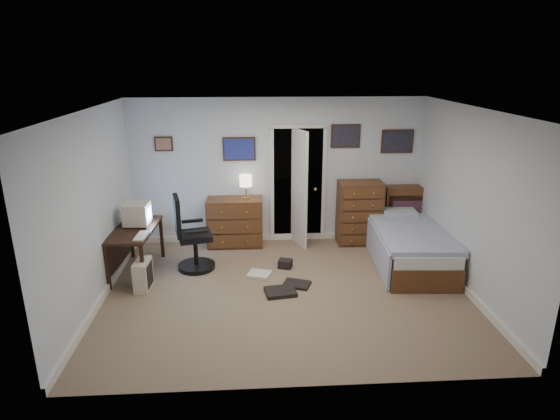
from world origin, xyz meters
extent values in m
cube|color=gray|center=(0.00, 0.00, -0.01)|extent=(5.00, 4.00, 0.02)
cube|color=black|center=(-2.20, 0.76, 0.69)|extent=(0.63, 1.25, 0.04)
cube|color=black|center=(-2.47, 0.20, 0.33)|extent=(0.05, 0.05, 0.67)
cube|color=black|center=(-1.99, 0.18, 0.33)|extent=(0.05, 0.05, 0.67)
cube|color=black|center=(-2.41, 1.35, 0.33)|extent=(0.05, 0.05, 0.67)
cube|color=black|center=(-1.93, 1.33, 0.33)|extent=(0.05, 0.05, 0.67)
cube|color=black|center=(-2.46, 0.78, 0.38)|extent=(0.09, 1.13, 0.47)
cube|color=beige|center=(-2.18, 0.91, 0.89)|extent=(0.37, 0.36, 0.32)
cube|color=#8CB2F2|center=(-2.00, 0.90, 0.89)|extent=(0.02, 0.26, 0.21)
cube|color=beige|center=(-2.18, 0.91, 0.72)|extent=(0.25, 0.25, 0.02)
cube|color=beige|center=(-2.02, 0.41, 0.72)|extent=(0.16, 0.38, 0.02)
cube|color=beige|center=(-2.00, 0.21, 0.21)|extent=(0.21, 0.40, 0.42)
cube|color=black|center=(-1.90, 0.21, 0.21)|extent=(0.02, 0.28, 0.33)
cylinder|color=black|center=(-1.33, 0.85, 0.03)|extent=(0.68, 0.68, 0.07)
cylinder|color=black|center=(-1.33, 0.85, 0.27)|extent=(0.08, 0.08, 0.44)
cube|color=black|center=(-1.33, 0.85, 0.54)|extent=(0.58, 0.58, 0.09)
cube|color=black|center=(-1.56, 0.79, 0.87)|extent=(0.16, 0.44, 0.60)
cube|color=black|center=(-1.27, 0.59, 0.69)|extent=(0.33, 0.13, 0.04)
cube|color=black|center=(-1.39, 1.10, 0.69)|extent=(0.33, 0.13, 0.04)
cube|color=maroon|center=(-2.32, 2.29, 0.41)|extent=(0.17, 0.17, 0.83)
cube|color=#58351B|center=(-0.75, 1.77, 0.42)|extent=(0.95, 0.50, 0.84)
cylinder|color=gold|center=(-0.55, 1.77, 0.85)|extent=(0.13, 0.13, 0.02)
cylinder|color=gold|center=(-0.55, 1.77, 0.97)|extent=(0.03, 0.03, 0.25)
cylinder|color=beige|center=(-0.55, 1.77, 1.15)|extent=(0.22, 0.22, 0.19)
cube|color=black|center=(0.35, 2.30, 1.00)|extent=(0.90, 0.60, 2.00)
cube|color=white|center=(-0.10, 1.97, 1.00)|extent=(0.06, 0.05, 2.00)
cube|color=white|center=(0.80, 1.97, 1.00)|extent=(0.06, 0.05, 2.00)
cube|color=white|center=(0.35, 1.97, 2.02)|extent=(0.96, 0.05, 0.06)
cube|color=white|center=(0.31, 1.86, 1.00)|extent=(0.31, 0.77, 2.00)
sphere|color=gold|center=(0.62, 1.71, 1.00)|extent=(0.06, 0.06, 0.06)
cube|color=#58351B|center=(1.40, 1.75, 0.55)|extent=(0.75, 0.44, 1.10)
cube|color=#58351B|center=(2.43, 1.88, 0.49)|extent=(1.10, 0.32, 0.98)
cube|color=black|center=(2.42, 1.79, 0.68)|extent=(1.01, 0.16, 0.33)
cube|color=maroon|center=(2.42, 1.79, 0.63)|extent=(0.88, 0.17, 0.24)
cube|color=#58351B|center=(2.00, 0.80, 0.17)|extent=(1.12, 2.05, 0.35)
cube|color=white|center=(2.00, 0.80, 0.44)|extent=(1.07, 2.01, 0.18)
cube|color=#606EB4|center=(1.99, 0.70, 0.55)|extent=(1.16, 1.75, 0.10)
cube|color=#606EB4|center=(1.47, 0.73, 0.28)|extent=(0.14, 1.69, 0.54)
cube|color=#7098B3|center=(2.05, 1.54, 0.59)|extent=(0.57, 0.41, 0.13)
cube|color=#331E11|center=(-1.90, 1.98, 1.75)|extent=(0.30, 0.03, 0.24)
cube|color=brown|center=(-1.90, 1.96, 1.75)|extent=(0.25, 0.01, 0.19)
cube|color=#331E11|center=(-0.65, 1.98, 1.65)|extent=(0.55, 0.03, 0.40)
cube|color=#0E0D60|center=(-0.65, 1.96, 1.65)|extent=(0.50, 0.01, 0.35)
cube|color=#331E11|center=(1.15, 1.98, 1.85)|extent=(0.50, 0.03, 0.40)
cube|color=black|center=(1.15, 1.96, 1.85)|extent=(0.45, 0.01, 0.35)
cube|color=#331E11|center=(2.05, 1.98, 1.75)|extent=(0.55, 0.03, 0.40)
cube|color=black|center=(2.05, 1.96, 1.75)|extent=(0.50, 0.01, 0.35)
cube|color=black|center=(0.16, 0.17, 0.02)|extent=(0.44, 0.39, 0.04)
cube|color=black|center=(0.04, 0.78, 0.06)|extent=(0.24, 0.22, 0.13)
cube|color=silver|center=(-0.37, 0.52, 0.02)|extent=(0.39, 0.36, 0.05)
cube|color=black|center=(-0.08, -0.06, 0.03)|extent=(0.46, 0.38, 0.06)
camera|label=1|loc=(-0.46, -5.84, 3.09)|focal=30.00mm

